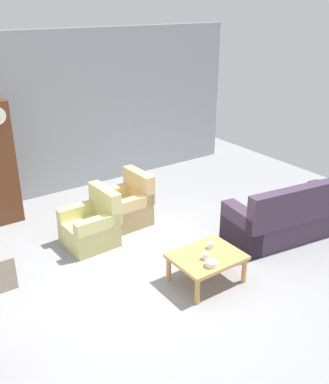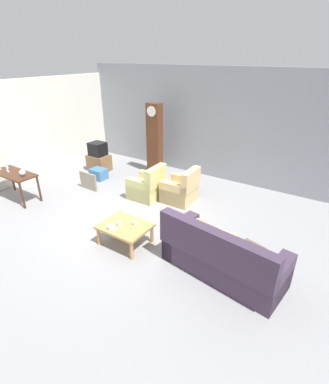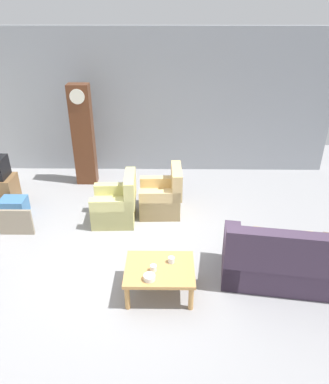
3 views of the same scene
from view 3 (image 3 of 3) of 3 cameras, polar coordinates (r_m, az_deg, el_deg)
The scene contains 12 objects.
ground_plane at distance 5.95m, azimuth -4.64°, elevation -10.68°, with size 10.40×10.40×0.00m, color gray.
garage_door_wall at distance 8.49m, azimuth -2.98°, elevation 13.69°, with size 8.40×0.16×3.20m, color gray.
couch_floral at distance 5.65m, azimuth 19.95°, elevation -10.39°, with size 2.20×1.17×1.04m.
armchair_olive_near at distance 6.83m, azimuth -7.51°, elevation -2.12°, with size 0.82×0.79×0.92m.
armchair_olive_far at distance 7.03m, azimuth -0.35°, elevation -0.89°, with size 0.81×0.78×0.92m.
coffee_table_wood at distance 5.18m, azimuth -0.77°, elevation -12.24°, with size 0.96×0.76×0.43m.
grandfather_clock at distance 8.08m, azimuth -12.56°, elevation 8.55°, with size 0.44×0.30×2.18m.
framed_picture_leaning at distance 6.91m, azimuth -22.20°, elevation -4.39°, with size 0.60×0.05×0.49m, color gray.
storage_box_blue at distance 7.61m, azimuth -22.41°, elevation -2.05°, with size 0.47×0.38×0.32m, color teal.
cup_white_porcelain at distance 5.06m, azimuth -1.74°, elevation -11.77°, with size 0.09×0.09×0.09m, color white.
cup_blue_rimmed at distance 5.20m, azimuth 1.08°, elevation -10.53°, with size 0.09×0.09×0.09m, color silver.
bowl_white_stacked at distance 4.94m, azimuth -2.37°, elevation -13.15°, with size 0.16×0.16×0.07m, color white.
Camera 3 is at (0.53, -4.61, 3.73)m, focal length 34.23 mm.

